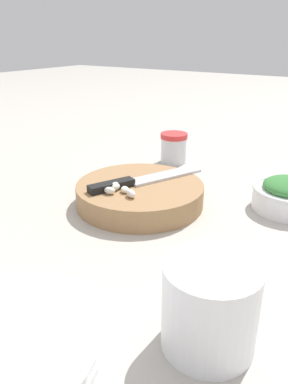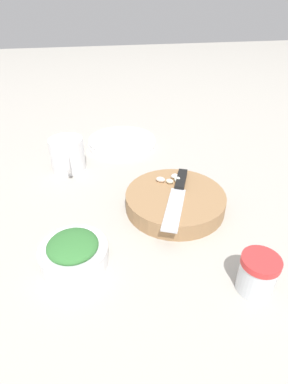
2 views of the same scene
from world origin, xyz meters
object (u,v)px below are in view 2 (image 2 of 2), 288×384
Objects in this scene: herb_bowl at (74,252)px; plate_stack at (122,142)px; spice_jar at (257,274)px; cutting_board at (175,201)px; chef_knife at (178,193)px; coffee_mug at (68,155)px; garlic_cloves at (171,179)px.

herb_bowl is 0.54m from plate_stack.
spice_jar is 0.32× the size of plate_stack.
chef_knife is (-0.00, -0.00, 0.02)m from cutting_board.
coffee_mug is at bearing 128.50° from plate_stack.
cutting_board is 0.03m from chef_knife.
herb_bowl reaches higher than garlic_cloves.
herb_bowl is at bearing 118.93° from cutting_board.
coffee_mug is 0.58× the size of plate_stack.
plate_stack is (0.39, 0.08, -0.04)m from chef_knife.
plate_stack is (0.14, -0.17, -0.04)m from coffee_mug.
herb_bowl is at bearing 51.62° from chef_knife.
spice_jar is (-0.25, -0.07, 0.02)m from cutting_board.
herb_bowl is at bearing 68.28° from spice_jar.
garlic_cloves is 0.32m from spice_jar.
garlic_cloves is at bearing 12.21° from spice_jar.
cutting_board is at bearing -168.67° from plate_stack.
spice_jar is at bearing -164.36° from cutting_board.
coffee_mug is at bearing 2.06° from herb_bowl.
cutting_board is 0.27m from herb_bowl.
herb_bowl reaches higher than cutting_board.
herb_bowl is at bearing -177.94° from coffee_mug.
cutting_board is 3.23× the size of spice_jar.
herb_bowl is 0.57× the size of plate_stack.
plate_stack is at bearing 13.07° from spice_jar.
spice_jar is at bearing -167.79° from garlic_cloves.
coffee_mug is 0.23m from plate_stack.
chef_knife is 1.74× the size of coffee_mug.
garlic_cloves is (0.06, -0.00, 0.00)m from chef_knife.
chef_knife is 0.35m from coffee_mug.
garlic_cloves is 0.31m from herb_bowl.
herb_bowl is (-0.13, 0.24, 0.01)m from cutting_board.
coffee_mug is at bearing 32.89° from spice_jar.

